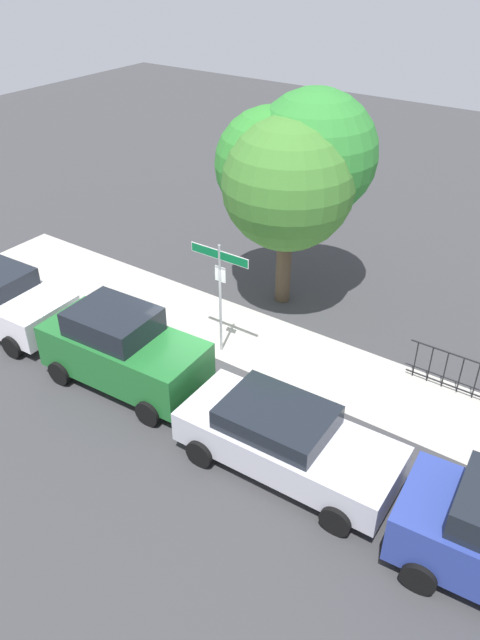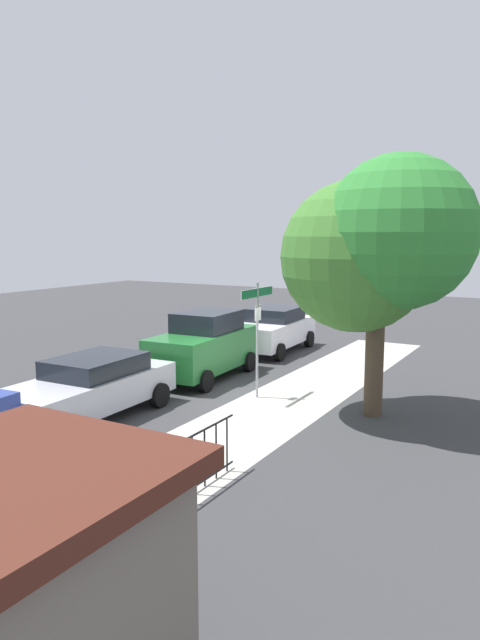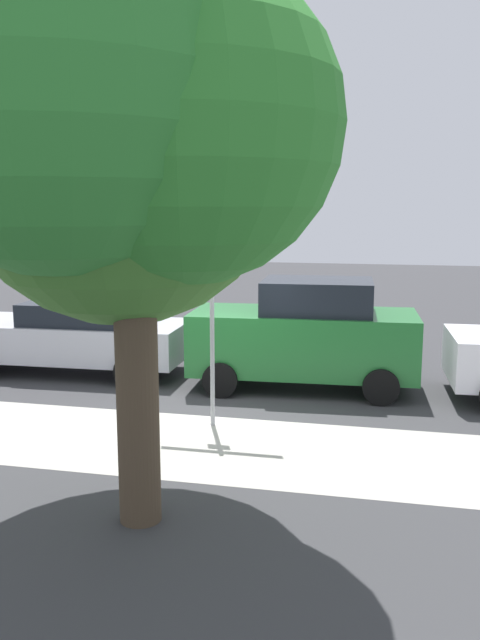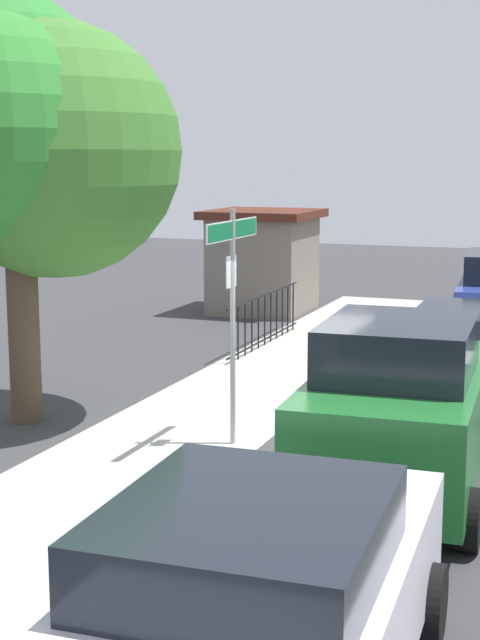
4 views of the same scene
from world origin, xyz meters
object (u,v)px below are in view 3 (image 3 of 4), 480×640
(street_sign, at_px, (212,280))
(shade_tree, at_px, (116,126))
(car_silver, at_px, (75,335))
(car_green, at_px, (306,335))

(street_sign, bearing_deg, shade_tree, 88.48)
(shade_tree, relative_size, car_silver, 1.32)
(street_sign, relative_size, shade_tree, 0.51)
(car_green, distance_m, car_silver, 4.80)
(car_silver, bearing_deg, shade_tree, 119.19)
(street_sign, bearing_deg, car_green, -114.75)
(shade_tree, height_order, car_silver, shade_tree)
(street_sign, relative_size, car_silver, 0.67)
(car_green, xyz_separation_m, car_silver, (4.79, -0.16, -0.24))
(street_sign, height_order, shade_tree, shade_tree)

